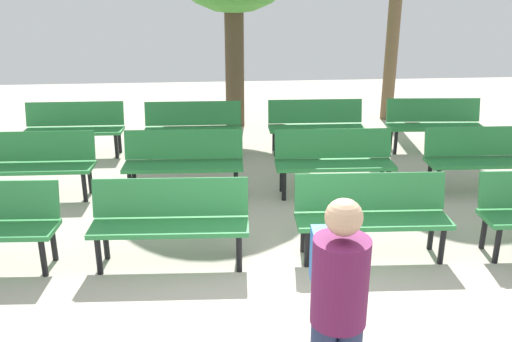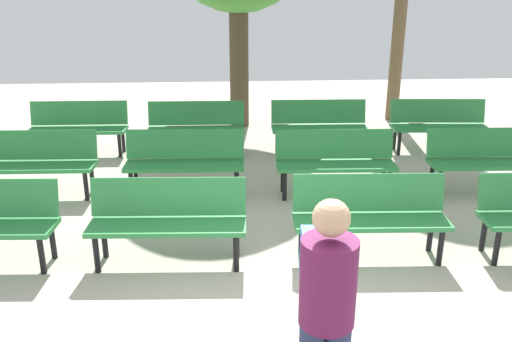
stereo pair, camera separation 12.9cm
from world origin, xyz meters
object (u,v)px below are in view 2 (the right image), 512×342
object	(u,v)px
bench_r1_c0	(36,160)
visitor_with_backpack	(326,306)
bench_r0_c1	(168,216)
bench_r1_c2	(335,159)
bench_r1_c3	(487,157)
bench_r2_c1	(196,125)
bench_r2_c3	(439,122)
bench_r1_c1	(185,159)
bench_r2_c0	(78,125)
bench_r0_c2	(370,212)
bench_r2_c2	(319,123)

from	to	relation	value
bench_r1_c0	visitor_with_backpack	distance (m)	5.34
bench_r0_c1	bench_r1_c2	xyz separation A→B (m)	(2.10, 1.76, 0.00)
bench_r1_c2	bench_r1_c3	world-z (taller)	same
bench_r2_c1	bench_r2_c3	world-z (taller)	same
bench_r0_c1	bench_r1_c3	bearing A→B (deg)	24.81
bench_r1_c1	visitor_with_backpack	bearing A→B (deg)	-73.05
bench_r1_c0	bench_r2_c0	world-z (taller)	same
bench_r1_c2	visitor_with_backpack	world-z (taller)	visitor_with_backpack
bench_r1_c1	bench_r2_c0	xyz separation A→B (m)	(-1.88, 1.92, 0.00)
bench_r1_c1	bench_r1_c3	distance (m)	4.13
bench_r0_c2	bench_r2_c2	bearing A→B (deg)	90.74
bench_r2_c1	bench_r2_c3	bearing A→B (deg)	-0.11
bench_r0_c1	bench_r2_c3	xyz separation A→B (m)	(4.24, 3.57, 0.00)
bench_r0_c1	visitor_with_backpack	bearing A→B (deg)	-60.52
bench_r2_c2	bench_r2_c3	xyz separation A→B (m)	(2.03, -0.08, 0.00)
bench_r1_c0	visitor_with_backpack	xyz separation A→B (m)	(3.12, -4.31, 0.43)
bench_r0_c1	bench_r2_c3	size ratio (longest dim) A/B	1.00
bench_r0_c1	visitor_with_backpack	world-z (taller)	visitor_with_backpack
bench_r1_c0	bench_r2_c0	xyz separation A→B (m)	(0.12, 1.84, 0.00)
bench_r0_c1	bench_r2_c2	bearing A→B (deg)	61.55
bench_r1_c1	visitor_with_backpack	xyz separation A→B (m)	(1.12, -4.23, 0.43)
bench_r1_c2	bench_r1_c3	bearing A→B (deg)	0.53
bench_r2_c1	bench_r1_c2	bearing A→B (deg)	-43.13
bench_r1_c0	bench_r1_c1	size ratio (longest dim) A/B	1.00
bench_r1_c1	bench_r2_c0	world-z (taller)	same
bench_r0_c1	bench_r0_c2	bearing A→B (deg)	2.15
bench_r0_c1	visitor_with_backpack	size ratio (longest dim) A/B	0.98
bench_r2_c1	bench_r2_c2	world-z (taller)	same
bench_r0_c1	bench_r0_c2	distance (m)	2.10
bench_r2_c0	bench_r0_c2	bearing A→B (deg)	-43.45
bench_r1_c1	bench_r2_c3	bearing A→B (deg)	24.02
bench_r1_c0	bench_r1_c3	distance (m)	6.13
bench_r2_c0	bench_r1_c2	bearing A→B (deg)	-26.76
bench_r2_c0	bench_r2_c1	size ratio (longest dim) A/B	1.00
bench_r0_c2	bench_r1_c3	world-z (taller)	same
bench_r2_c0	bench_r2_c3	bearing A→B (deg)	-1.36
bench_r1_c1	bench_r2_c2	world-z (taller)	same
bench_r1_c2	bench_r2_c3	distance (m)	2.81
bench_r1_c3	bench_r2_c3	bearing A→B (deg)	90.16
bench_r1_c0	visitor_with_backpack	world-z (taller)	visitor_with_backpack
bench_r2_c2	bench_r2_c1	bearing A→B (deg)	-179.05
bench_r2_c2	visitor_with_backpack	distance (m)	6.09
bench_r1_c3	bench_r2_c1	distance (m)	4.49
bench_r0_c1	bench_r1_c2	size ratio (longest dim) A/B	1.00
bench_r1_c0	bench_r2_c2	world-z (taller)	same
bench_r1_c1	bench_r2_c1	bearing A→B (deg)	89.43
bench_r0_c2	bench_r2_c0	size ratio (longest dim) A/B	1.01
bench_r1_c2	bench_r2_c2	distance (m)	1.90
bench_r1_c2	visitor_with_backpack	size ratio (longest dim) A/B	0.98
bench_r0_c1	bench_r2_c0	world-z (taller)	same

